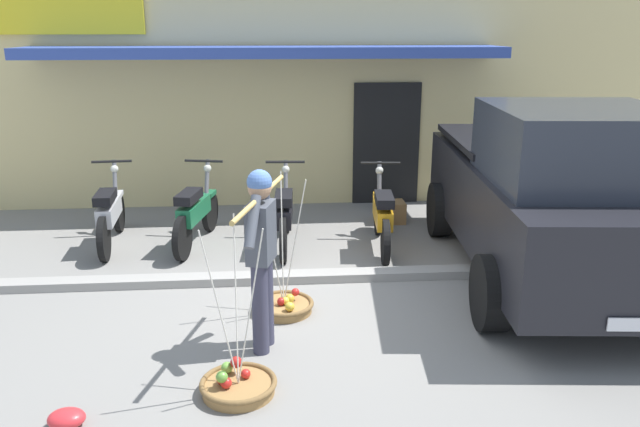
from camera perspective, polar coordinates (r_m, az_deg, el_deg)
The scene contains 13 objects.
ground_plane at distance 6.85m, azimuth -0.88°, elevation -8.30°, with size 90.00×90.00×0.00m, color gray.
sidewalk_curb at distance 7.47m, azimuth -1.25°, elevation -5.70°, with size 20.00×0.24×0.10m, color gray.
fruit_vendor at distance 5.66m, azimuth -5.31°, elevation -3.17°, with size 0.45×1.52×1.70m.
fruit_basket_left_side at distance 6.69m, azimuth -3.28°, elevation -8.22°, with size 0.63×0.63×1.45m.
fruit_basket_right_side at distance 5.37m, azimuth -7.42°, elevation -14.98°, with size 0.63×0.63×1.45m.
motorcycle_nearest_shop at distance 8.96m, azimuth -18.36°, elevation -0.02°, with size 0.54×1.82×1.09m.
motorcycle_second_in_row at distance 8.69m, azimuth -11.13°, elevation 0.03°, with size 0.58×1.80×1.09m.
motorcycle_third_in_row at distance 8.48m, azimuth -3.20°, elevation -0.09°, with size 0.54×1.82×1.09m.
motorcycle_end_of_row at distance 8.44m, azimuth 5.61°, elevation -0.23°, with size 0.54×1.82×1.09m.
parked_truck at distance 7.70m, azimuth 19.99°, elevation 1.65°, with size 2.49×4.86×2.10m.
storefront_building at distance 12.77m, azimuth -4.86°, elevation 13.01°, with size 13.00×6.00×4.20m.
plastic_litter_bag at distance 5.30m, azimuth -21.85°, elevation -16.75°, with size 0.28×0.22×0.14m, color red.
wooden_crate at distance 9.68m, azimuth 6.30°, elevation 0.15°, with size 0.44×0.36×0.32m, color olive.
Camera 1 is at (-0.41, -6.20, 2.88)m, focal length 35.56 mm.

